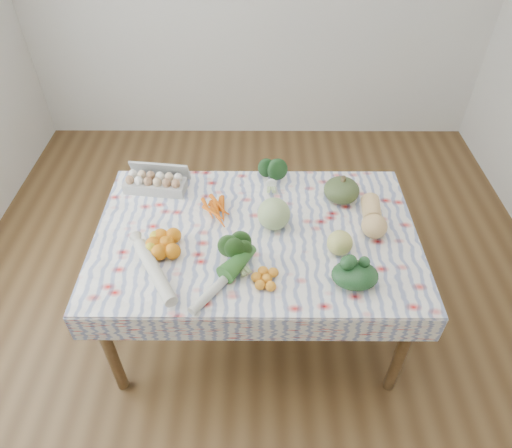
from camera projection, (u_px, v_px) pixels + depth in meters
name	position (u px, v px, depth m)	size (l,w,h in m)	color
ground	(256.00, 320.00, 2.87)	(4.50, 4.50, 0.00)	#50361B
dining_table	(256.00, 244.00, 2.41)	(1.60, 1.00, 0.75)	brown
tablecloth	(256.00, 233.00, 2.35)	(1.66, 1.06, 0.01)	white
egg_carton	(155.00, 184.00, 2.57)	(0.34, 0.14, 0.09)	#B1B2AC
carrot_bunch	(217.00, 213.00, 2.43)	(0.22, 0.20, 0.04)	#E45E0D
kale_bunch	(271.00, 174.00, 2.60)	(0.16, 0.14, 0.14)	#173917
kabocha_squash	(342.00, 190.00, 2.50)	(0.20, 0.20, 0.13)	#42532A
cabbage	(274.00, 214.00, 2.33)	(0.17, 0.17, 0.17)	#9DB673
butternut_squash	(373.00, 215.00, 2.35)	(0.13, 0.28, 0.13)	tan
orange_cluster	(166.00, 243.00, 2.23)	(0.25, 0.25, 0.08)	orange
broccoli	(235.00, 256.00, 2.16)	(0.14, 0.14, 0.10)	#244A1A
mandarin_cluster	(267.00, 278.00, 2.09)	(0.17, 0.17, 0.05)	orange
grapefruit	(340.00, 243.00, 2.21)	(0.12, 0.12, 0.12)	#C7C461
spinach_bag	(355.00, 275.00, 2.07)	(0.22, 0.17, 0.09)	#17381A
daikon	(155.00, 271.00, 2.11)	(0.06, 0.06, 0.44)	beige
leek	(223.00, 280.00, 2.08)	(0.05, 0.05, 0.43)	beige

